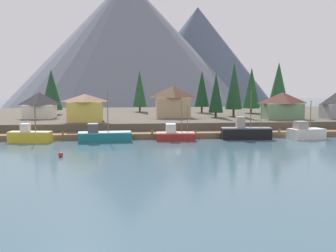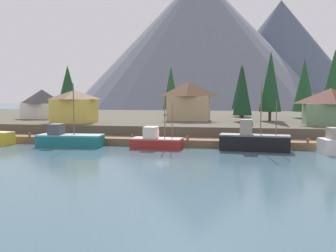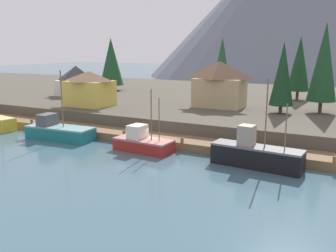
% 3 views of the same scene
% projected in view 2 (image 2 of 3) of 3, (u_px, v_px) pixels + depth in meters
% --- Properties ---
extents(ground_plane, '(400.00, 400.00, 1.00)m').
position_uv_depth(ground_plane, '(180.00, 135.00, 74.45)').
color(ground_plane, '#3D5B6B').
extents(dock, '(80.00, 4.00, 1.60)m').
position_uv_depth(dock, '(162.00, 141.00, 56.72)').
color(dock, brown).
rests_on(dock, ground_plane).
extents(shoreline_bank, '(400.00, 56.00, 2.50)m').
position_uv_depth(shoreline_bank, '(189.00, 122.00, 86.07)').
color(shoreline_bank, '#4C473D').
rests_on(shoreline_bank, ground_plane).
extents(mountain_west_peak, '(121.23, 121.23, 63.98)m').
position_uv_depth(mountain_west_peak, '(199.00, 42.00, 184.43)').
color(mountain_west_peak, slate).
rests_on(mountain_west_peak, ground_plane).
extents(mountain_central_peak, '(82.52, 82.52, 52.29)m').
position_uv_depth(mountain_central_peak, '(280.00, 55.00, 189.21)').
color(mountain_central_peak, '#4C566B').
rests_on(mountain_central_peak, ground_plane).
extents(fishing_boat_teal, '(9.29, 3.73, 8.90)m').
position_uv_depth(fishing_boat_teal, '(69.00, 139.00, 55.00)').
color(fishing_boat_teal, '#196B70').
rests_on(fishing_boat_teal, ground_plane).
extents(fishing_boat_red, '(7.00, 3.25, 7.18)m').
position_uv_depth(fishing_boat_red, '(156.00, 141.00, 53.02)').
color(fishing_boat_red, maroon).
rests_on(fishing_boat_red, ground_plane).
extents(fishing_boat_black, '(9.09, 3.04, 8.91)m').
position_uv_depth(fishing_boat_black, '(254.00, 141.00, 50.78)').
color(fishing_boat_black, black).
rests_on(fishing_boat_black, ground_plane).
extents(house_tan, '(7.96, 4.93, 7.16)m').
position_uv_depth(house_tan, '(189.00, 101.00, 71.63)').
color(house_tan, tan).
rests_on(house_tan, shoreline_bank).
extents(house_white, '(6.83, 5.95, 5.78)m').
position_uv_depth(house_white, '(42.00, 104.00, 77.88)').
color(house_white, silver).
rests_on(house_white, shoreline_bank).
extents(house_green, '(8.25, 5.60, 5.82)m').
position_uv_depth(house_green, '(331.00, 106.00, 61.31)').
color(house_green, '#6B8E66').
rests_on(house_green, shoreline_bank).
extents(house_yellow, '(7.10, 5.58, 5.56)m').
position_uv_depth(house_yellow, '(74.00, 106.00, 66.83)').
color(house_yellow, gold).
rests_on(house_yellow, shoreline_bank).
extents(conifer_near_left, '(3.86, 3.86, 11.42)m').
position_uv_depth(conifer_near_left, '(171.00, 88.00, 92.44)').
color(conifer_near_left, '#4C3823').
rests_on(conifer_near_left, shoreline_bank).
extents(conifer_near_right, '(4.03, 4.03, 12.64)m').
position_uv_depth(conifer_near_right, '(271.00, 81.00, 70.36)').
color(conifer_near_right, '#4C3823').
rests_on(conifer_near_right, shoreline_bank).
extents(conifer_mid_left, '(3.94, 3.94, 11.20)m').
position_uv_depth(conifer_mid_left, '(241.00, 87.00, 83.97)').
color(conifer_mid_left, '#4C3823').
rests_on(conifer_mid_left, shoreline_bank).
extents(conifer_mid_right, '(3.35, 3.35, 10.05)m').
position_uv_depth(conifer_mid_right, '(243.00, 90.00, 68.52)').
color(conifer_mid_right, '#4C3823').
rests_on(conifer_mid_right, shoreline_bank).
extents(conifer_back_left, '(5.19, 5.19, 12.80)m').
position_uv_depth(conifer_back_left, '(334.00, 81.00, 68.70)').
color(conifer_back_left, '#4C3823').
rests_on(conifer_back_left, shoreline_bank).
extents(conifer_back_right, '(5.15, 5.15, 11.32)m').
position_uv_depth(conifer_back_right, '(68.00, 88.00, 87.90)').
color(conifer_back_right, '#4C3823').
rests_on(conifer_back_right, shoreline_bank).
extents(conifer_centre, '(4.64, 4.64, 11.93)m').
position_uv_depth(conifer_centre, '(304.00, 85.00, 78.54)').
color(conifer_centre, '#4C3823').
rests_on(conifer_centre, shoreline_bank).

